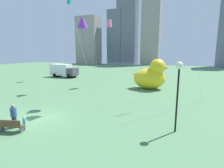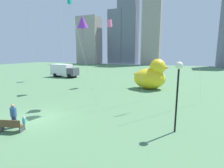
{
  "view_description": "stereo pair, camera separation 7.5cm",
  "coord_description": "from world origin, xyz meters",
  "px_view_note": "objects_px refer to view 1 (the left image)",
  "views": [
    {
      "loc": [
        10.68,
        -9.99,
        5.25
      ],
      "look_at": [
        3.84,
        6.65,
        2.05
      ],
      "focal_mm": 27.77,
      "sensor_mm": 36.0,
      "label": 1
    },
    {
      "loc": [
        10.75,
        -9.96,
        5.25
      ],
      "look_at": [
        3.84,
        6.65,
        2.05
      ],
      "focal_mm": 27.77,
      "sensor_mm": 36.0,
      "label": 2
    }
  ],
  "objects_px": {
    "box_truck": "(64,71)",
    "kite_purple": "(82,22)",
    "lamppost": "(179,78)",
    "kite_teal": "(69,2)",
    "person_adult": "(14,115)",
    "person_child": "(24,122)",
    "kite_pink": "(109,24)",
    "giant_inflatable_duck": "(151,76)",
    "park_bench": "(11,126)"
  },
  "relations": [
    {
      "from": "box_truck",
      "to": "kite_purple",
      "type": "height_order",
      "value": "kite_purple"
    },
    {
      "from": "lamppost",
      "to": "kite_teal",
      "type": "relative_size",
      "value": 0.29
    },
    {
      "from": "person_adult",
      "to": "kite_purple",
      "type": "xyz_separation_m",
      "value": [
        1.43,
        7.22,
        7.36
      ]
    },
    {
      "from": "person_child",
      "to": "lamppost",
      "type": "relative_size",
      "value": 0.2
    },
    {
      "from": "kite_purple",
      "to": "person_adult",
      "type": "bearing_deg",
      "value": -101.19
    },
    {
      "from": "kite_purple",
      "to": "kite_pink",
      "type": "height_order",
      "value": "kite_pink"
    },
    {
      "from": "giant_inflatable_duck",
      "to": "kite_purple",
      "type": "bearing_deg",
      "value": -116.4
    },
    {
      "from": "park_bench",
      "to": "lamppost",
      "type": "distance_m",
      "value": 11.53
    },
    {
      "from": "park_bench",
      "to": "person_adult",
      "type": "height_order",
      "value": "person_adult"
    },
    {
      "from": "person_adult",
      "to": "box_truck",
      "type": "xyz_separation_m",
      "value": [
        -13.59,
        23.17,
        0.5
      ]
    },
    {
      "from": "giant_inflatable_duck",
      "to": "kite_purple",
      "type": "relative_size",
      "value": 0.6
    },
    {
      "from": "giant_inflatable_duck",
      "to": "kite_teal",
      "type": "bearing_deg",
      "value": 164.0
    },
    {
      "from": "lamppost",
      "to": "box_truck",
      "type": "bearing_deg",
      "value": 141.19
    },
    {
      "from": "box_truck",
      "to": "kite_purple",
      "type": "distance_m",
      "value": 22.95
    },
    {
      "from": "giant_inflatable_duck",
      "to": "box_truck",
      "type": "distance_m",
      "value": 20.92
    },
    {
      "from": "box_truck",
      "to": "kite_teal",
      "type": "distance_m",
      "value": 14.18
    },
    {
      "from": "box_truck",
      "to": "giant_inflatable_duck",
      "type": "bearing_deg",
      "value": -15.64
    },
    {
      "from": "person_adult",
      "to": "person_child",
      "type": "bearing_deg",
      "value": 1.31
    },
    {
      "from": "kite_pink",
      "to": "kite_purple",
      "type": "bearing_deg",
      "value": -80.28
    },
    {
      "from": "person_adult",
      "to": "box_truck",
      "type": "height_order",
      "value": "box_truck"
    },
    {
      "from": "park_bench",
      "to": "person_child",
      "type": "height_order",
      "value": "person_child"
    },
    {
      "from": "person_adult",
      "to": "kite_purple",
      "type": "height_order",
      "value": "kite_purple"
    },
    {
      "from": "giant_inflatable_duck",
      "to": "kite_purple",
      "type": "distance_m",
      "value": 13.17
    },
    {
      "from": "lamppost",
      "to": "kite_purple",
      "type": "relative_size",
      "value": 0.53
    },
    {
      "from": "park_bench",
      "to": "person_child",
      "type": "relative_size",
      "value": 1.72
    },
    {
      "from": "kite_purple",
      "to": "kite_pink",
      "type": "distance_m",
      "value": 11.38
    },
    {
      "from": "park_bench",
      "to": "kite_pink",
      "type": "bearing_deg",
      "value": 92.86
    },
    {
      "from": "giant_inflatable_duck",
      "to": "lamppost",
      "type": "distance_m",
      "value": 14.6
    },
    {
      "from": "kite_teal",
      "to": "kite_pink",
      "type": "bearing_deg",
      "value": -21.89
    },
    {
      "from": "person_child",
      "to": "kite_teal",
      "type": "relative_size",
      "value": 0.06
    },
    {
      "from": "park_bench",
      "to": "person_adult",
      "type": "distance_m",
      "value": 0.94
    },
    {
      "from": "person_adult",
      "to": "kite_teal",
      "type": "xyz_separation_m",
      "value": [
        -11.01,
        22.56,
        14.43
      ]
    },
    {
      "from": "kite_purple",
      "to": "kite_teal",
      "type": "height_order",
      "value": "kite_teal"
    },
    {
      "from": "giant_inflatable_duck",
      "to": "person_child",
      "type": "bearing_deg",
      "value": -107.69
    },
    {
      "from": "person_child",
      "to": "box_truck",
      "type": "distance_m",
      "value": 27.36
    },
    {
      "from": "person_child",
      "to": "giant_inflatable_duck",
      "type": "bearing_deg",
      "value": 72.31
    },
    {
      "from": "person_child",
      "to": "box_truck",
      "type": "relative_size",
      "value": 0.15
    },
    {
      "from": "park_bench",
      "to": "kite_pink",
      "type": "distance_m",
      "value": 21.21
    },
    {
      "from": "person_adult",
      "to": "kite_purple",
      "type": "relative_size",
      "value": 0.19
    },
    {
      "from": "person_adult",
      "to": "kite_purple",
      "type": "distance_m",
      "value": 10.41
    },
    {
      "from": "giant_inflatable_duck",
      "to": "kite_teal",
      "type": "xyz_separation_m",
      "value": [
        -17.56,
        5.04,
        13.48
      ]
    },
    {
      "from": "park_bench",
      "to": "kite_teal",
      "type": "bearing_deg",
      "value": 116.33
    },
    {
      "from": "person_child",
      "to": "giant_inflatable_duck",
      "type": "xyz_separation_m",
      "value": [
        5.58,
        17.51,
        1.38
      ]
    },
    {
      "from": "park_bench",
      "to": "lamppost",
      "type": "bearing_deg",
      "value": 22.8
    },
    {
      "from": "person_child",
      "to": "kite_pink",
      "type": "height_order",
      "value": "kite_pink"
    },
    {
      "from": "park_bench",
      "to": "lamppost",
      "type": "relative_size",
      "value": 0.34
    },
    {
      "from": "box_truck",
      "to": "kite_purple",
      "type": "relative_size",
      "value": 0.69
    },
    {
      "from": "park_bench",
      "to": "person_child",
      "type": "bearing_deg",
      "value": 54.29
    },
    {
      "from": "person_adult",
      "to": "kite_pink",
      "type": "height_order",
      "value": "kite_pink"
    },
    {
      "from": "kite_pink",
      "to": "kite_teal",
      "type": "height_order",
      "value": "kite_teal"
    }
  ]
}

